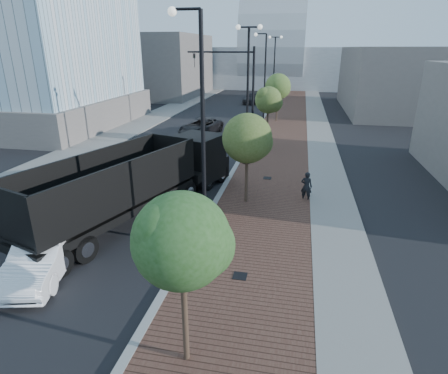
% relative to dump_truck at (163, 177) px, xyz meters
% --- Properties ---
extents(sidewalk, '(7.00, 140.00, 0.12)m').
position_rel_dump_truck_xyz_m(sidewalk, '(6.26, 25.72, -1.41)').
color(sidewalk, '#4C2D23').
rests_on(sidewalk, ground).
extents(concrete_strip, '(2.40, 140.00, 0.13)m').
position_rel_dump_truck_xyz_m(concrete_strip, '(8.96, 25.72, -1.41)').
color(concrete_strip, slate).
rests_on(concrete_strip, ground).
extents(curb, '(0.30, 140.00, 0.14)m').
position_rel_dump_truck_xyz_m(curb, '(2.76, 25.72, -1.40)').
color(curb, gray).
rests_on(curb, ground).
extents(west_sidewalk, '(4.00, 140.00, 0.12)m').
position_rel_dump_truck_xyz_m(west_sidewalk, '(-10.24, 25.72, -1.41)').
color(west_sidewalk, slate).
rests_on(west_sidewalk, ground).
extents(dump_truck, '(6.59, 13.53, 3.49)m').
position_rel_dump_truck_xyz_m(dump_truck, '(0.00, 0.00, 0.00)').
color(dump_truck, black).
rests_on(dump_truck, ground).
extents(white_sedan, '(2.80, 5.06, 1.58)m').
position_rel_dump_truck_xyz_m(white_sedan, '(-2.00, -7.25, -0.68)').
color(white_sedan, white).
rests_on(white_sedan, ground).
extents(dark_car_mid, '(3.87, 5.90, 1.51)m').
position_rel_dump_truck_xyz_m(dark_car_mid, '(-2.35, 16.71, -0.72)').
color(dark_car_mid, black).
rests_on(dark_car_mid, ground).
extents(dark_car_far, '(2.99, 5.46, 1.50)m').
position_rel_dump_truck_xyz_m(dark_car_far, '(-0.09, 39.08, -0.72)').
color(dark_car_far, black).
rests_on(dark_car_far, ground).
extents(pedestrian, '(0.68, 0.52, 1.66)m').
position_rel_dump_truck_xyz_m(pedestrian, '(7.53, 1.72, -0.64)').
color(pedestrian, black).
rests_on(pedestrian, ground).
extents(streetlight_1, '(1.44, 0.56, 9.21)m').
position_rel_dump_truck_xyz_m(streetlight_1, '(3.25, -4.28, 2.87)').
color(streetlight_1, black).
rests_on(streetlight_1, ground).
extents(streetlight_2, '(1.72, 0.56, 9.28)m').
position_rel_dump_truck_xyz_m(streetlight_2, '(3.36, 7.72, 3.35)').
color(streetlight_2, black).
rests_on(streetlight_2, ground).
extents(streetlight_3, '(1.44, 0.56, 9.21)m').
position_rel_dump_truck_xyz_m(streetlight_3, '(3.25, 19.72, 2.87)').
color(streetlight_3, black).
rests_on(streetlight_3, ground).
extents(streetlight_4, '(1.72, 0.56, 9.28)m').
position_rel_dump_truck_xyz_m(streetlight_4, '(3.36, 31.72, 3.35)').
color(streetlight_4, black).
rests_on(streetlight_4, ground).
extents(traffic_mast, '(5.09, 0.20, 8.00)m').
position_rel_dump_truck_xyz_m(traffic_mast, '(2.46, 10.72, 3.51)').
color(traffic_mast, black).
rests_on(traffic_mast, ground).
extents(tree_0, '(2.41, 2.36, 4.84)m').
position_rel_dump_truck_xyz_m(tree_0, '(4.41, -10.25, 2.18)').
color(tree_0, '#382619').
rests_on(tree_0, ground).
extents(tree_1, '(2.57, 2.56, 4.86)m').
position_rel_dump_truck_xyz_m(tree_1, '(4.41, 0.75, 2.09)').
color(tree_1, '#382619').
rests_on(tree_1, ground).
extents(tree_2, '(2.22, 2.14, 5.03)m').
position_rel_dump_truck_xyz_m(tree_2, '(4.41, 12.75, 2.47)').
color(tree_2, '#382619').
rests_on(tree_2, ground).
extents(tree_3, '(2.83, 2.83, 5.30)m').
position_rel_dump_truck_xyz_m(tree_3, '(4.41, 24.75, 2.40)').
color(tree_3, '#382619').
rests_on(tree_3, ground).
extents(tower_podium, '(19.00, 19.00, 3.00)m').
position_rel_dump_truck_xyz_m(tower_podium, '(-21.24, 17.72, 0.03)').
color(tower_podium, '#66605C').
rests_on(tower_podium, ground).
extents(convention_center, '(50.00, 30.00, 50.00)m').
position_rel_dump_truck_xyz_m(convention_center, '(0.76, 70.72, 4.53)').
color(convention_center, '#A1A7AB').
rests_on(convention_center, ground).
extents(commercial_block_nw, '(14.00, 20.00, 10.00)m').
position_rel_dump_truck_xyz_m(commercial_block_nw, '(-17.24, 45.72, 3.53)').
color(commercial_block_nw, '#5F5956').
rests_on(commercial_block_nw, ground).
extents(commercial_block_ne, '(12.00, 22.00, 8.00)m').
position_rel_dump_truck_xyz_m(commercial_block_ne, '(18.76, 35.72, 2.53)').
color(commercial_block_ne, '#625C58').
rests_on(commercial_block_ne, ground).
extents(utility_cover_1, '(0.50, 0.50, 0.02)m').
position_rel_dump_truck_xyz_m(utility_cover_1, '(5.16, -6.28, -1.34)').
color(utility_cover_1, black).
rests_on(utility_cover_1, sidewalk).
extents(utility_cover_2, '(0.50, 0.50, 0.02)m').
position_rel_dump_truck_xyz_m(utility_cover_2, '(5.16, 4.72, -1.34)').
color(utility_cover_2, black).
rests_on(utility_cover_2, sidewalk).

